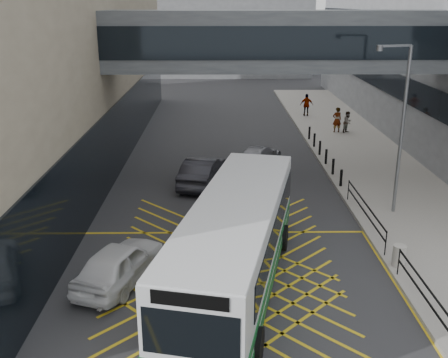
{
  "coord_description": "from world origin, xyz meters",
  "views": [
    {
      "loc": [
        -0.25,
        -16.04,
        9.38
      ],
      "look_at": [
        0.0,
        4.0,
        2.6
      ],
      "focal_mm": 42.0,
      "sensor_mm": 36.0,
      "label": 1
    }
  ],
  "objects_px": {
    "litter_bin": "(399,256)",
    "pedestrian_b": "(348,122)",
    "car_silver": "(258,155)",
    "street_lamp": "(400,121)",
    "bus": "(236,241)",
    "pedestrian_a": "(337,120)",
    "pedestrian_c": "(307,105)",
    "car_dark": "(202,171)",
    "car_white": "(120,263)"
  },
  "relations": [
    {
      "from": "litter_bin",
      "to": "pedestrian_b",
      "type": "xyz_separation_m",
      "value": [
        3.02,
        20.79,
        0.38
      ]
    },
    {
      "from": "litter_bin",
      "to": "car_silver",
      "type": "bearing_deg",
      "value": 107.95
    },
    {
      "from": "street_lamp",
      "to": "pedestrian_b",
      "type": "relative_size",
      "value": 4.78
    },
    {
      "from": "bus",
      "to": "pedestrian_a",
      "type": "height_order",
      "value": "bus"
    },
    {
      "from": "car_silver",
      "to": "street_lamp",
      "type": "distance_m",
      "value": 10.19
    },
    {
      "from": "litter_bin",
      "to": "pedestrian_c",
      "type": "relative_size",
      "value": 0.44
    },
    {
      "from": "car_dark",
      "to": "pedestrian_b",
      "type": "xyz_separation_m",
      "value": [
        10.47,
        11.22,
        0.18
      ]
    },
    {
      "from": "litter_bin",
      "to": "pedestrian_c",
      "type": "xyz_separation_m",
      "value": [
        0.97,
        26.93,
        0.52
      ]
    },
    {
      "from": "street_lamp",
      "to": "pedestrian_c",
      "type": "xyz_separation_m",
      "value": [
        -0.39,
        21.67,
        -3.37
      ]
    },
    {
      "from": "bus",
      "to": "car_silver",
      "type": "bearing_deg",
      "value": 95.31
    },
    {
      "from": "car_dark",
      "to": "pedestrian_b",
      "type": "height_order",
      "value": "pedestrian_b"
    },
    {
      "from": "pedestrian_b",
      "to": "street_lamp",
      "type": "bearing_deg",
      "value": -139.0
    },
    {
      "from": "car_dark",
      "to": "litter_bin",
      "type": "xyz_separation_m",
      "value": [
        7.45,
        -9.57,
        -0.2
      ]
    },
    {
      "from": "car_silver",
      "to": "pedestrian_a",
      "type": "xyz_separation_m",
      "value": [
        6.44,
        8.03,
        0.41
      ]
    },
    {
      "from": "pedestrian_b",
      "to": "car_white",
      "type": "bearing_deg",
      "value": -164.14
    },
    {
      "from": "car_white",
      "to": "street_lamp",
      "type": "xyz_separation_m",
      "value": [
        11.42,
        6.03,
        3.71
      ]
    },
    {
      "from": "bus",
      "to": "car_white",
      "type": "xyz_separation_m",
      "value": [
        -4.06,
        0.35,
        -0.98
      ]
    },
    {
      "from": "car_white",
      "to": "pedestrian_a",
      "type": "distance_m",
      "value": 24.98
    },
    {
      "from": "street_lamp",
      "to": "pedestrian_c",
      "type": "height_order",
      "value": "street_lamp"
    },
    {
      "from": "bus",
      "to": "car_dark",
      "type": "height_order",
      "value": "bus"
    },
    {
      "from": "car_dark",
      "to": "pedestrian_b",
      "type": "bearing_deg",
      "value": -120.39
    },
    {
      "from": "car_silver",
      "to": "pedestrian_b",
      "type": "relative_size",
      "value": 2.76
    },
    {
      "from": "bus",
      "to": "car_dark",
      "type": "bearing_deg",
      "value": 110.4
    },
    {
      "from": "pedestrian_c",
      "to": "bus",
      "type": "bearing_deg",
      "value": 80.53
    },
    {
      "from": "street_lamp",
      "to": "car_dark",
      "type": "bearing_deg",
      "value": 138.72
    },
    {
      "from": "bus",
      "to": "car_silver",
      "type": "relative_size",
      "value": 2.7
    },
    {
      "from": "car_white",
      "to": "pedestrian_c",
      "type": "height_order",
      "value": "pedestrian_c"
    },
    {
      "from": "car_dark",
      "to": "pedestrian_c",
      "type": "height_order",
      "value": "pedestrian_c"
    },
    {
      "from": "car_white",
      "to": "street_lamp",
      "type": "height_order",
      "value": "street_lamp"
    },
    {
      "from": "bus",
      "to": "car_white",
      "type": "relative_size",
      "value": 2.5
    },
    {
      "from": "pedestrian_a",
      "to": "litter_bin",
      "type": "bearing_deg",
      "value": 74.01
    },
    {
      "from": "pedestrian_a",
      "to": "pedestrian_b",
      "type": "relative_size",
      "value": 1.18
    },
    {
      "from": "car_silver",
      "to": "pedestrian_a",
      "type": "bearing_deg",
      "value": -105.63
    },
    {
      "from": "car_silver",
      "to": "car_white",
      "type": "bearing_deg",
      "value": 89.88
    },
    {
      "from": "litter_bin",
      "to": "street_lamp",
      "type": "bearing_deg",
      "value": 75.55
    },
    {
      "from": "car_silver",
      "to": "pedestrian_b",
      "type": "bearing_deg",
      "value": -109.42
    },
    {
      "from": "pedestrian_a",
      "to": "pedestrian_b",
      "type": "bearing_deg",
      "value": 157.81
    },
    {
      "from": "litter_bin",
      "to": "car_dark",
      "type": "bearing_deg",
      "value": 127.92
    },
    {
      "from": "car_white",
      "to": "litter_bin",
      "type": "relative_size",
      "value": 5.75
    },
    {
      "from": "pedestrian_c",
      "to": "pedestrian_a",
      "type": "bearing_deg",
      "value": 106.66
    },
    {
      "from": "street_lamp",
      "to": "pedestrian_b",
      "type": "distance_m",
      "value": 16.01
    },
    {
      "from": "car_white",
      "to": "car_dark",
      "type": "height_order",
      "value": "car_dark"
    },
    {
      "from": "litter_bin",
      "to": "pedestrian_a",
      "type": "height_order",
      "value": "pedestrian_a"
    },
    {
      "from": "bus",
      "to": "litter_bin",
      "type": "height_order",
      "value": "bus"
    },
    {
      "from": "pedestrian_a",
      "to": "car_silver",
      "type": "bearing_deg",
      "value": 41.4
    },
    {
      "from": "pedestrian_b",
      "to": "pedestrian_c",
      "type": "xyz_separation_m",
      "value": [
        -2.05,
        6.14,
        0.14
      ]
    },
    {
      "from": "car_silver",
      "to": "litter_bin",
      "type": "bearing_deg",
      "value": 131.06
    },
    {
      "from": "car_white",
      "to": "pedestrian_b",
      "type": "xyz_separation_m",
      "value": [
        13.09,
        21.56,
        0.2
      ]
    },
    {
      "from": "car_dark",
      "to": "pedestrian_a",
      "type": "relative_size",
      "value": 2.65
    },
    {
      "from": "bus",
      "to": "street_lamp",
      "type": "bearing_deg",
      "value": 53.58
    }
  ]
}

